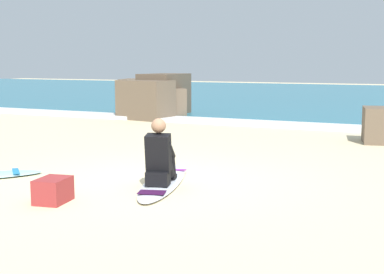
% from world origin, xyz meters
% --- Properties ---
extents(ground_plane, '(80.00, 80.00, 0.00)m').
position_xyz_m(ground_plane, '(0.00, 0.00, 0.00)').
color(ground_plane, beige).
extents(sea, '(80.00, 28.00, 0.10)m').
position_xyz_m(sea, '(0.00, 21.34, 0.05)').
color(sea, teal).
rests_on(sea, ground).
extents(breaking_foam, '(80.00, 0.90, 0.11)m').
position_xyz_m(breaking_foam, '(0.00, 7.64, 0.06)').
color(breaking_foam, white).
rests_on(breaking_foam, ground).
extents(surfboard_main, '(1.28, 2.62, 0.08)m').
position_xyz_m(surfboard_main, '(0.20, -0.14, 0.04)').
color(surfboard_main, silver).
rests_on(surfboard_main, ground).
extents(surfer_seated, '(0.52, 0.76, 0.95)m').
position_xyz_m(surfer_seated, '(0.29, -0.41, 0.44)').
color(surfer_seated, black).
rests_on(surfer_seated, surfboard_main).
extents(rock_outcrop_distant, '(2.77, 2.57, 1.43)m').
position_xyz_m(rock_outcrop_distant, '(-4.78, 8.37, 0.62)').
color(rock_outcrop_distant, brown).
rests_on(rock_outcrop_distant, ground).
extents(shoreline_rock, '(0.95, 1.09, 0.80)m').
position_xyz_m(shoreline_rock, '(2.66, 5.59, 0.40)').
color(shoreline_rock, brown).
rests_on(shoreline_rock, ground).
extents(beach_bag, '(0.44, 0.54, 0.32)m').
position_xyz_m(beach_bag, '(-0.58, -1.69, 0.16)').
color(beach_bag, maroon).
rests_on(beach_bag, ground).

